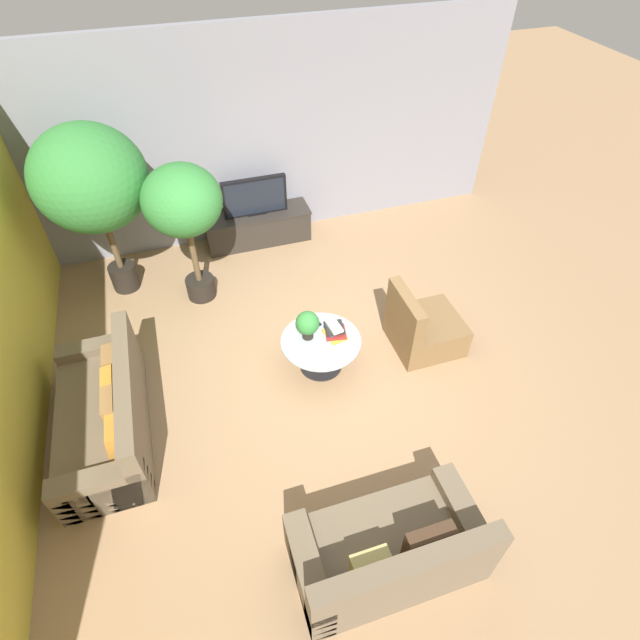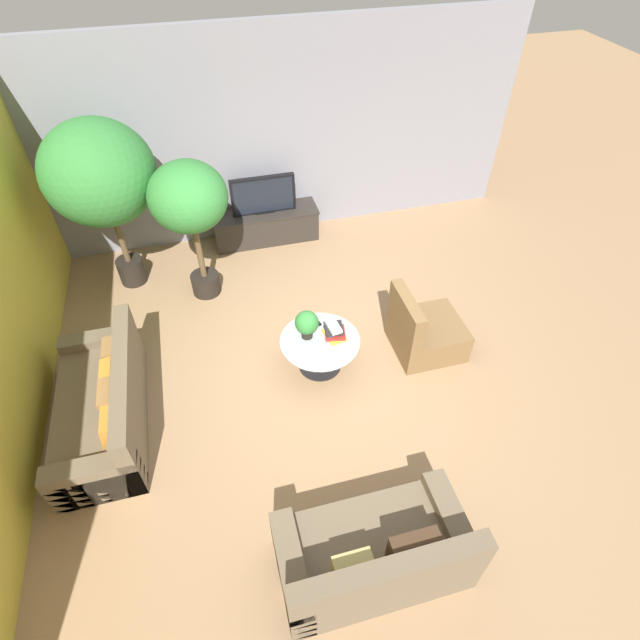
# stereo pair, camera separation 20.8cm
# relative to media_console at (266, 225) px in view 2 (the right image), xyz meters

# --- Properties ---
(ground_plane) EXTENTS (24.00, 24.00, 0.00)m
(ground_plane) POSITION_rel_media_console_xyz_m (0.25, -2.94, -0.26)
(ground_plane) COLOR #9E7A56
(back_wall_stone) EXTENTS (7.40, 0.12, 3.00)m
(back_wall_stone) POSITION_rel_media_console_xyz_m (0.25, 0.32, 1.24)
(back_wall_stone) COLOR gray
(back_wall_stone) RESTS_ON ground
(media_console) EXTENTS (1.61, 0.50, 0.49)m
(media_console) POSITION_rel_media_console_xyz_m (0.00, 0.00, 0.00)
(media_console) COLOR #2D2823
(media_console) RESTS_ON ground
(television) EXTENTS (0.95, 0.13, 0.57)m
(television) POSITION_rel_media_console_xyz_m (0.00, -0.00, 0.52)
(television) COLOR black
(television) RESTS_ON media_console
(coffee_table) EXTENTS (0.93, 0.93, 0.44)m
(coffee_table) POSITION_rel_media_console_xyz_m (0.14, -2.76, 0.05)
(coffee_table) COLOR black
(coffee_table) RESTS_ON ground
(couch_by_wall) EXTENTS (0.84, 1.88, 0.84)m
(couch_by_wall) POSITION_rel_media_console_xyz_m (-2.26, -2.97, 0.03)
(couch_by_wall) COLOR brown
(couch_by_wall) RESTS_ON ground
(couch_near_entry) EXTENTS (1.59, 0.84, 0.84)m
(couch_near_entry) POSITION_rel_media_console_xyz_m (-0.02, -5.12, 0.03)
(couch_near_entry) COLOR brown
(couch_near_entry) RESTS_ON ground
(armchair_wicker) EXTENTS (0.80, 0.76, 0.86)m
(armchair_wicker) POSITION_rel_media_console_xyz_m (1.43, -2.80, 0.01)
(armchair_wicker) COLOR brown
(armchair_wicker) RESTS_ON ground
(potted_palm_tall) EXTENTS (1.35, 1.35, 2.31)m
(potted_palm_tall) POSITION_rel_media_console_xyz_m (-2.02, -0.53, 1.38)
(potted_palm_tall) COLOR black
(potted_palm_tall) RESTS_ON ground
(potted_palm_corner) EXTENTS (0.95, 0.95, 1.92)m
(potted_palm_corner) POSITION_rel_media_console_xyz_m (-1.04, -1.04, 1.16)
(potted_palm_corner) COLOR black
(potted_palm_corner) RESTS_ON ground
(potted_plant_tabletop) EXTENTS (0.27, 0.27, 0.36)m
(potted_plant_tabletop) POSITION_rel_media_console_xyz_m (0.01, -2.66, 0.39)
(potted_plant_tabletop) COLOR black
(potted_plant_tabletop) RESTS_ON coffee_table
(book_stack) EXTENTS (0.27, 0.31, 0.16)m
(book_stack) POSITION_rel_media_console_xyz_m (0.32, -2.72, 0.25)
(book_stack) COLOR gold
(book_stack) RESTS_ON coffee_table
(remote_black) EXTENTS (0.08, 0.16, 0.02)m
(remote_black) POSITION_rel_media_console_xyz_m (0.18, -2.46, 0.19)
(remote_black) COLOR black
(remote_black) RESTS_ON coffee_table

